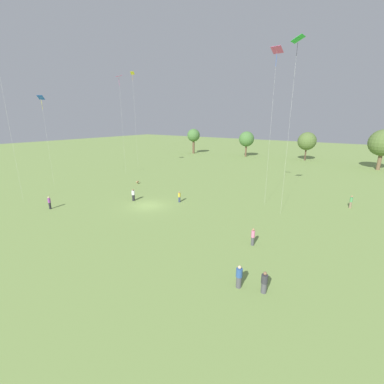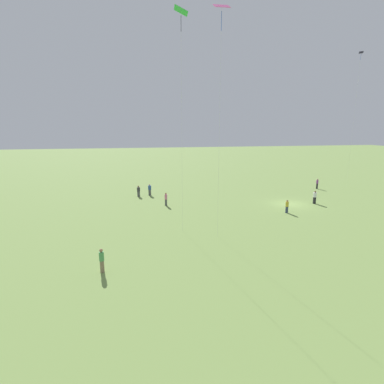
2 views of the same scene
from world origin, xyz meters
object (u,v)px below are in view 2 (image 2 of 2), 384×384
(person_5, at_px, (287,206))
(person_3, at_px, (102,260))
(person_2, at_px, (317,184))
(kite_0, at_px, (222,15))
(person_4, at_px, (166,199))
(person_6, at_px, (139,191))
(kite_4, at_px, (359,69))
(kite_3, at_px, (181,20))
(person_1, at_px, (150,190))
(person_0, at_px, (315,197))

(person_5, bearing_deg, person_3, 100.63)
(person_2, bearing_deg, kite_0, 77.12)
(person_3, height_order, person_4, person_3)
(person_6, relative_size, kite_4, 0.07)
(kite_3, bearing_deg, person_3, -172.70)
(person_3, xyz_separation_m, person_6, (-3.14, -23.35, -0.10))
(person_4, relative_size, kite_4, 0.08)
(person_3, xyz_separation_m, person_4, (-6.45, -17.35, -0.01))
(person_4, bearing_deg, person_1, -77.04)
(person_5, bearing_deg, kite_0, 101.91)
(person_2, relative_size, kite_0, 0.09)
(person_6, height_order, kite_0, kite_0)
(person_0, height_order, person_3, person_3)
(kite_0, bearing_deg, person_4, 153.44)
(person_1, bearing_deg, person_2, -65.43)
(person_4, height_order, person_6, person_4)
(person_4, bearing_deg, person_3, 68.07)
(person_2, bearing_deg, person_0, 92.62)
(person_4, xyz_separation_m, person_6, (3.31, -6.00, -0.08))
(person_2, xyz_separation_m, person_3, (32.10, 23.25, 0.02))
(person_3, height_order, person_6, person_3)
(person_6, distance_m, kite_3, 24.35)
(person_4, height_order, person_5, person_4)
(person_0, distance_m, person_1, 23.05)
(person_2, height_order, person_3, person_3)
(person_4, xyz_separation_m, kite_3, (-0.45, 9.99, 17.88))
(person_1, xyz_separation_m, person_3, (4.78, 23.81, 0.04))
(person_1, height_order, kite_3, kite_3)
(person_3, height_order, kite_3, kite_3)
(kite_3, bearing_deg, person_2, -7.29)
(person_4, distance_m, kite_3, 20.49)
(person_0, height_order, person_1, person_0)
(person_2, distance_m, kite_4, 19.11)
(person_0, distance_m, kite_0, 25.66)
(person_4, height_order, kite_4, kite_4)
(kite_3, distance_m, kite_4, 35.49)
(person_2, distance_m, kite_3, 34.75)
(kite_4, bearing_deg, kite_0, -54.03)
(kite_0, bearing_deg, person_0, 78.30)
(person_4, bearing_deg, person_6, -62.62)
(person_0, bearing_deg, person_3, 114.77)
(person_1, relative_size, kite_0, 0.09)
(person_6, xyz_separation_m, kite_4, (-35.11, -0.64, 18.15))
(person_1, distance_m, kite_0, 26.23)
(person_1, xyz_separation_m, person_2, (-27.32, 0.55, 0.03))
(person_2, bearing_deg, person_6, 37.85)
(person_3, height_order, kite_4, kite_4)
(person_2, distance_m, person_6, 28.96)
(person_4, bearing_deg, person_2, -168.57)
(person_1, relative_size, person_3, 0.99)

